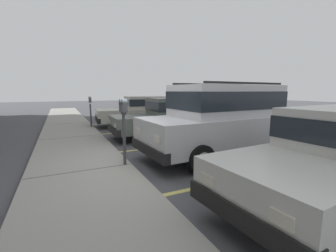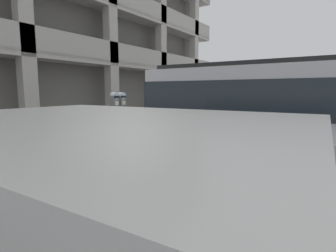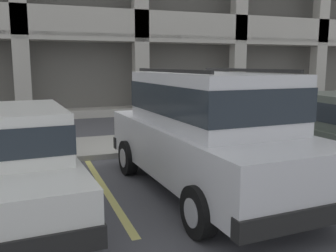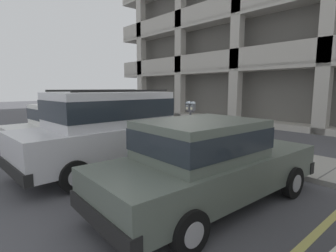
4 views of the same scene
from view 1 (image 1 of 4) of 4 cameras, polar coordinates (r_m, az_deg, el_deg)
ground_plane at (r=5.53m, az=-7.18°, el=-10.88°), size 80.00×80.00×0.10m
sidewalk at (r=5.26m, az=-21.01°, el=-11.22°), size 40.00×2.20×0.12m
parking_stall_lines at (r=7.42m, az=-0.82°, el=-5.26°), size 12.73×4.80×0.01m
silver_suv at (r=6.49m, az=14.21°, el=2.18°), size 2.17×4.86×2.03m
dark_hatchback at (r=9.00m, az=0.67°, el=2.52°), size 1.94×4.53×1.54m
blue_coupe at (r=12.04m, az=-6.63°, el=4.06°), size 2.09×4.61×1.54m
parking_meter_near at (r=5.17m, az=-11.24°, el=2.48°), size 0.35×0.12×1.52m
parking_meter_far at (r=11.38m, az=-19.12°, el=4.62°), size 0.15×0.12×1.44m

